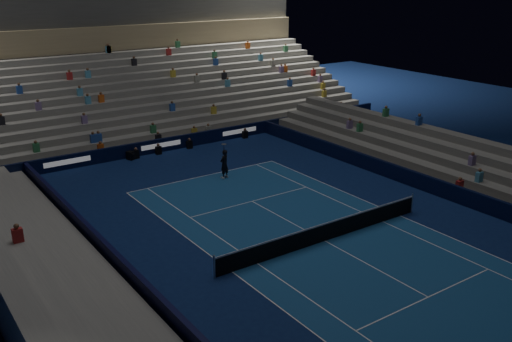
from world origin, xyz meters
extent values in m
plane|color=#0C1C4B|center=(0.00, 0.00, 0.00)|extent=(90.00, 90.00, 0.00)
cube|color=navy|center=(0.00, 0.00, 0.01)|extent=(10.97, 23.77, 0.01)
cube|color=black|center=(0.00, 18.50, 0.50)|extent=(44.00, 0.25, 1.00)
cube|color=black|center=(9.70, 0.00, 0.50)|extent=(0.25, 37.00, 1.00)
cube|color=black|center=(-9.70, 0.00, 0.50)|extent=(0.25, 37.00, 1.00)
cube|color=slate|center=(0.00, 19.50, 0.25)|extent=(44.00, 1.00, 0.50)
cube|color=slate|center=(0.00, 20.50, 0.50)|extent=(44.00, 1.00, 1.00)
cube|color=slate|center=(0.00, 21.50, 0.75)|extent=(44.00, 1.00, 1.50)
cube|color=slate|center=(0.00, 22.50, 1.00)|extent=(44.00, 1.00, 2.00)
cube|color=slate|center=(0.00, 23.50, 1.25)|extent=(44.00, 1.00, 2.50)
cube|color=slate|center=(0.00, 24.50, 1.50)|extent=(44.00, 1.00, 3.00)
cube|color=slate|center=(0.00, 25.50, 1.75)|extent=(44.00, 1.00, 3.50)
cube|color=slate|center=(0.00, 26.50, 2.00)|extent=(44.00, 1.00, 4.00)
cube|color=slate|center=(0.00, 27.50, 2.25)|extent=(44.00, 1.00, 4.50)
cube|color=slate|center=(0.00, 28.50, 2.50)|extent=(44.00, 1.00, 5.00)
cube|color=slate|center=(0.00, 29.50, 2.75)|extent=(44.00, 1.00, 5.50)
cube|color=slate|center=(0.00, 30.50, 3.00)|extent=(44.00, 1.00, 6.00)
cube|color=#9B8760|center=(0.00, 31.60, 7.10)|extent=(44.00, 0.60, 2.20)
cube|color=#41413F|center=(0.00, 33.00, 9.70)|extent=(44.00, 2.40, 3.00)
cube|color=slate|center=(10.50, 0.00, 0.25)|extent=(1.00, 37.00, 0.50)
cube|color=slate|center=(11.50, 0.00, 0.50)|extent=(1.00, 37.00, 1.00)
cube|color=slate|center=(12.50, 0.00, 0.75)|extent=(1.00, 37.00, 1.50)
cube|color=slate|center=(13.50, 0.00, 1.00)|extent=(1.00, 37.00, 2.00)
cube|color=slate|center=(14.50, 0.00, 1.25)|extent=(1.00, 37.00, 2.50)
cube|color=gray|center=(-10.50, 0.00, 0.25)|extent=(1.00, 37.00, 0.50)
cube|color=gray|center=(-11.50, 0.00, 0.50)|extent=(1.00, 37.00, 1.00)
cube|color=gray|center=(-12.50, 0.00, 0.75)|extent=(1.00, 37.00, 1.50)
cube|color=gray|center=(-13.50, 0.00, 1.00)|extent=(1.00, 37.00, 2.00)
cube|color=gray|center=(-14.50, 0.00, 1.25)|extent=(1.00, 37.00, 2.50)
cylinder|color=#B2B2B7|center=(-6.40, 0.00, 0.55)|extent=(0.10, 0.10, 1.10)
cylinder|color=#B2B2B7|center=(6.40, 0.00, 0.55)|extent=(0.10, 0.10, 1.10)
cube|color=black|center=(0.00, 0.00, 0.45)|extent=(12.80, 0.03, 0.90)
cube|color=white|center=(0.00, 0.00, 0.94)|extent=(12.80, 0.04, 0.08)
imported|color=black|center=(0.85, 10.81, 0.96)|extent=(0.81, 0.67, 1.91)
cube|color=black|center=(-2.59, 18.03, 0.29)|extent=(0.58, 0.64, 0.58)
cylinder|color=black|center=(-2.59, 17.59, 0.46)|extent=(0.26, 0.38, 0.16)
camera|label=1|loc=(-17.54, -19.14, 12.56)|focal=40.05mm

